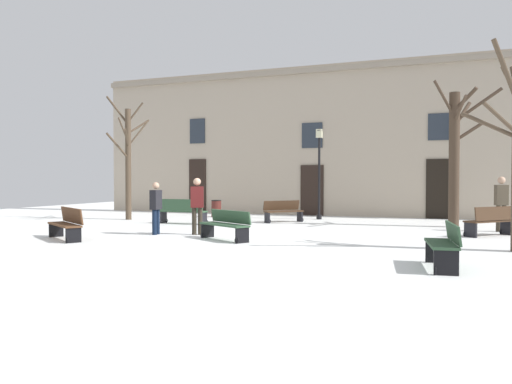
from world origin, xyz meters
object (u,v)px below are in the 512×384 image
object	(u,v)px
bench_far_corner	(67,223)
person_near_bench	(156,206)
streetlamp	(319,163)
bench_near_lamp	(444,245)
tree_left_of_center	(456,152)
bench_facing_shops	(183,211)
person_crossing_plaza	(197,203)
person_strolling	(501,201)
bench_back_to_back_left	(491,221)
tree_foreground	(128,158)
bench_near_center_tree	(226,224)
litter_bin	(216,208)
bench_by_litter_bin	(283,211)

from	to	relation	value
bench_far_corner	person_near_bench	xyz separation A→B (m)	(1.66, 1.99, 0.43)
streetlamp	bench_near_lamp	xyz separation A→B (m)	(4.96, -10.61, -1.91)
tree_left_of_center	bench_facing_shops	xyz separation A→B (m)	(-9.66, -2.26, -2.15)
person_crossing_plaza	tree_left_of_center	bearing A→B (deg)	-167.68
tree_left_of_center	person_strolling	bearing A→B (deg)	-40.57
bench_back_to_back_left	tree_foreground	bearing A→B (deg)	-51.92
tree_left_of_center	bench_near_center_tree	bearing A→B (deg)	-133.89
bench_near_lamp	person_crossing_plaza	size ratio (longest dim) A/B	0.91
litter_bin	bench_near_center_tree	distance (m)	8.60
person_near_bench	tree_foreground	bearing A→B (deg)	41.34
bench_back_to_back_left	person_crossing_plaza	bearing A→B (deg)	-28.21
tree_foreground	bench_facing_shops	distance (m)	3.85
bench_facing_shops	bench_near_center_tree	bearing A→B (deg)	131.65
bench_near_lamp	bench_facing_shops	world-z (taller)	bench_facing_shops
bench_facing_shops	bench_back_to_back_left	xyz separation A→B (m)	(10.61, -0.42, -0.04)
tree_foreground	litter_bin	world-z (taller)	tree_foreground
streetlamp	person_strolling	distance (m)	7.38
streetlamp	bench_facing_shops	size ratio (longest dim) A/B	2.02
tree_left_of_center	bench_far_corner	world-z (taller)	tree_left_of_center
tree_foreground	person_near_bench	xyz separation A→B (m)	(4.15, -4.49, -1.69)
tree_left_of_center	bench_back_to_back_left	size ratio (longest dim) A/B	3.32
bench_by_litter_bin	person_crossing_plaza	distance (m)	5.32
bench_far_corner	tree_left_of_center	bearing A→B (deg)	70.35
tree_foreground	bench_far_corner	bearing A→B (deg)	-69.00
bench_far_corner	person_crossing_plaza	bearing A→B (deg)	73.02
bench_near_lamp	bench_near_center_tree	bearing A→B (deg)	-122.64
bench_near_center_tree	bench_by_litter_bin	xyz separation A→B (m)	(-0.25, 6.07, 0.01)
bench_back_to_back_left	litter_bin	bearing A→B (deg)	-66.61
bench_back_to_back_left	person_crossing_plaza	distance (m)	8.81
litter_bin	bench_far_corner	distance (m)	9.17
bench_near_lamp	person_crossing_plaza	world-z (taller)	person_crossing_plaza
streetlamp	litter_bin	bearing A→B (deg)	-176.42
bench_by_litter_bin	bench_near_center_tree	bearing A→B (deg)	-134.90
tree_left_of_center	bench_by_litter_bin	size ratio (longest dim) A/B	3.48
bench_facing_shops	person_crossing_plaza	size ratio (longest dim) A/B	1.11
streetlamp	person_crossing_plaza	size ratio (longest dim) A/B	2.23
bench_facing_shops	streetlamp	bearing A→B (deg)	-138.12
bench_far_corner	bench_near_center_tree	xyz separation A→B (m)	(4.22, 1.49, -0.02)
bench_far_corner	person_strolling	bearing A→B (deg)	62.82
tree_foreground	bench_far_corner	xyz separation A→B (m)	(2.49, -6.47, -2.12)
tree_left_of_center	litter_bin	size ratio (longest dim) A/B	6.80
bench_far_corner	person_crossing_plaza	xyz separation A→B (m)	(2.87, 2.39, 0.51)
litter_bin	bench_back_to_back_left	size ratio (longest dim) A/B	0.49
person_strolling	litter_bin	bearing A→B (deg)	146.54
litter_bin	tree_foreground	bearing A→B (deg)	-136.23
bench_facing_shops	person_crossing_plaza	bearing A→B (deg)	125.49
tree_foreground	bench_facing_shops	bearing A→B (deg)	-16.88
bench_back_to_back_left	tree_left_of_center	bearing A→B (deg)	-116.77
tree_foreground	litter_bin	bearing A→B (deg)	43.77
bench_back_to_back_left	bench_by_litter_bin	bearing A→B (deg)	-64.94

